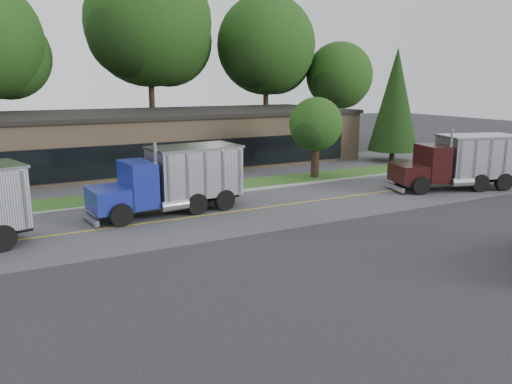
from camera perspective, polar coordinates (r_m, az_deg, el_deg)
ground at (r=18.28m, az=7.49°, el=-8.95°), size 140.00×140.00×0.00m
road at (r=25.75m, az=-4.15°, el=-2.49°), size 60.00×8.00×0.02m
center_line at (r=25.75m, az=-4.15°, el=-2.49°), size 60.00×0.12×0.01m
curb at (r=29.54m, az=-7.45°, el=-0.61°), size 60.00×0.30×0.12m
grass_verge at (r=31.19m, az=-8.61°, el=0.06°), size 60.00×3.40×0.03m
far_parking at (r=35.86m, az=-11.28°, el=1.58°), size 60.00×7.00×0.02m
strip_mall at (r=41.81m, az=-11.17°, el=5.90°), size 32.00×12.00×4.00m
tree_far_c at (r=50.22m, az=-11.99°, el=17.75°), size 12.58×11.84×17.95m
tree_far_d at (r=53.80m, az=1.24°, el=15.92°), size 10.81×10.17×15.42m
tree_far_e at (r=56.36m, az=9.53°, el=12.64°), size 7.61×7.16×10.86m
evergreen_right at (r=43.72m, az=15.63°, el=10.13°), size 4.15×4.15×9.42m
tree_verge at (r=35.25m, az=6.89°, el=7.42°), size 3.94×3.71×5.62m
dump_truck_blue at (r=26.06m, az=-9.17°, el=1.63°), size 8.04×3.31×3.36m
dump_truck_maroon at (r=33.92m, az=22.44°, el=3.35°), size 8.26×4.62×3.36m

